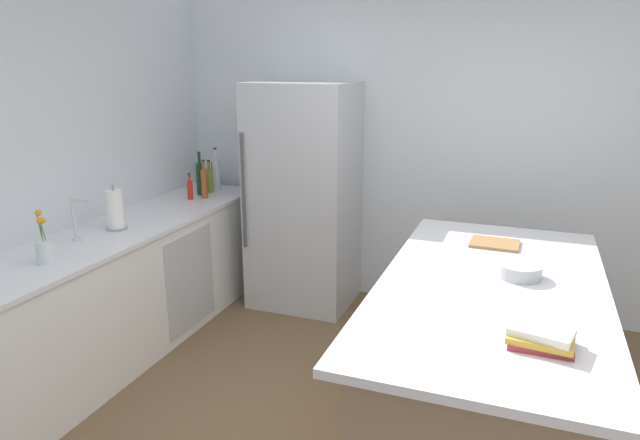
% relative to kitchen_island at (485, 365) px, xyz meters
% --- Properties ---
extents(wall_rear, '(6.00, 0.10, 2.60)m').
position_rel_kitchen_island_xyz_m(wall_rear, '(-0.43, 1.83, 0.82)').
color(wall_rear, silver).
rests_on(wall_rear, ground_plane).
extents(counter_run_left, '(0.68, 3.04, 0.90)m').
position_rel_kitchen_island_xyz_m(counter_run_left, '(-2.50, 0.17, -0.02)').
color(counter_run_left, silver).
rests_on(counter_run_left, ground_plane).
extents(kitchen_island, '(1.10, 2.16, 0.94)m').
position_rel_kitchen_island_xyz_m(kitchen_island, '(0.00, 0.00, 0.00)').
color(kitchen_island, '#8E755B').
rests_on(kitchen_island, ground_plane).
extents(refrigerator, '(0.82, 0.72, 1.86)m').
position_rel_kitchen_island_xyz_m(refrigerator, '(-1.62, 1.44, 0.45)').
color(refrigerator, '#B7BABF').
rests_on(refrigerator, ground_plane).
extents(sink_faucet, '(0.15, 0.05, 0.30)m').
position_rel_kitchen_island_xyz_m(sink_faucet, '(-2.55, -0.11, 0.59)').
color(sink_faucet, silver).
rests_on(sink_faucet, counter_run_left).
extents(flower_vase, '(0.09, 0.09, 0.31)m').
position_rel_kitchen_island_xyz_m(flower_vase, '(-2.42, -0.49, 0.52)').
color(flower_vase, silver).
rests_on(flower_vase, counter_run_left).
extents(paper_towel_roll, '(0.14, 0.14, 0.31)m').
position_rel_kitchen_island_xyz_m(paper_towel_roll, '(-2.50, 0.20, 0.56)').
color(paper_towel_roll, gray).
rests_on(paper_towel_roll, counter_run_left).
extents(syrup_bottle, '(0.06, 0.06, 0.24)m').
position_rel_kitchen_island_xyz_m(syrup_bottle, '(-2.56, 1.58, 0.52)').
color(syrup_bottle, '#5B3319').
rests_on(syrup_bottle, counter_run_left).
extents(soda_bottle, '(0.06, 0.06, 0.38)m').
position_rel_kitchen_island_xyz_m(soda_bottle, '(-2.47, 1.48, 0.58)').
color(soda_bottle, silver).
rests_on(soda_bottle, counter_run_left).
extents(olive_oil_bottle, '(0.06, 0.06, 0.28)m').
position_rel_kitchen_island_xyz_m(olive_oil_bottle, '(-2.49, 1.40, 0.54)').
color(olive_oil_bottle, olive).
rests_on(olive_oil_bottle, counter_run_left).
extents(wine_bottle, '(0.07, 0.07, 0.37)m').
position_rel_kitchen_island_xyz_m(wine_bottle, '(-2.52, 1.29, 0.57)').
color(wine_bottle, '#19381E').
rests_on(wine_bottle, counter_run_left).
extents(vinegar_bottle, '(0.05, 0.05, 0.32)m').
position_rel_kitchen_island_xyz_m(vinegar_bottle, '(-2.42, 1.20, 0.56)').
color(vinegar_bottle, '#994C23').
rests_on(vinegar_bottle, counter_run_left).
extents(hot_sauce_bottle, '(0.05, 0.05, 0.22)m').
position_rel_kitchen_island_xyz_m(hot_sauce_bottle, '(-2.51, 1.11, 0.51)').
color(hot_sauce_bottle, red).
rests_on(hot_sauce_bottle, counter_run_left).
extents(cookbook_stack, '(0.26, 0.21, 0.08)m').
position_rel_kitchen_island_xyz_m(cookbook_stack, '(0.23, -0.60, 0.50)').
color(cookbook_stack, '#A83338').
rests_on(cookbook_stack, kitchen_island).
extents(mixing_bowl, '(0.23, 0.23, 0.07)m').
position_rel_kitchen_island_xyz_m(mixing_bowl, '(0.12, 0.14, 0.50)').
color(mixing_bowl, '#B2B5BA').
rests_on(mixing_bowl, kitchen_island).
extents(cutting_board, '(0.29, 0.23, 0.02)m').
position_rel_kitchen_island_xyz_m(cutting_board, '(-0.03, 0.65, 0.47)').
color(cutting_board, '#9E7042').
rests_on(cutting_board, kitchen_island).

